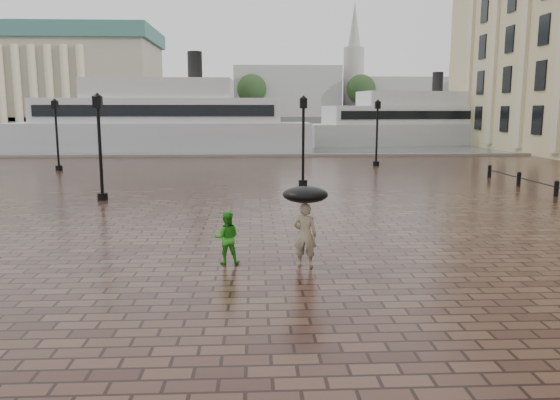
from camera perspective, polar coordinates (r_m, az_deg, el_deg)
name	(u,v)px	position (r m, az deg, el deg)	size (l,w,h in m)	color
ground	(234,262)	(14.01, -4.81, -6.47)	(300.00, 300.00, 0.00)	#321C17
harbour_water	(251,130)	(105.54, -3.02, 7.29)	(240.00, 240.00, 0.00)	#424C50
quay_edge	(248,156)	(45.63, -3.38, 4.56)	(80.00, 0.60, 0.30)	slate
far_shore	(252,119)	(173.49, -2.91, 8.43)	(300.00, 60.00, 2.00)	#4C4C47
museum	(54,73)	(167.85, -22.55, 12.12)	(57.00, 32.50, 26.00)	gray
distant_skyline	(414,91)	(170.35, 13.78, 11.01)	(102.50, 22.00, 33.00)	#9F9C97
far_trees	(252,89)	(151.57, -2.97, 11.48)	(188.00, 8.00, 13.50)	#2D2119
street_lamps	(218,137)	(31.07, -6.50, 6.57)	(21.44, 14.44, 4.40)	black
adult_pedestrian	(305,235)	(13.39, 2.63, -3.67)	(0.58, 0.38, 1.59)	gray
child_pedestrian	(227,238)	(13.72, -5.59, -3.96)	(0.64, 0.50, 1.32)	#27971C
ferry_near	(161,122)	(52.27, -12.37, 7.97)	(27.86, 7.29, 9.09)	silver
ferry_far	(412,123)	(62.72, 13.63, 7.81)	(24.93, 10.21, 7.96)	silver
umbrella	(305,195)	(13.20, 2.66, 0.57)	(1.10, 1.10, 1.11)	black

